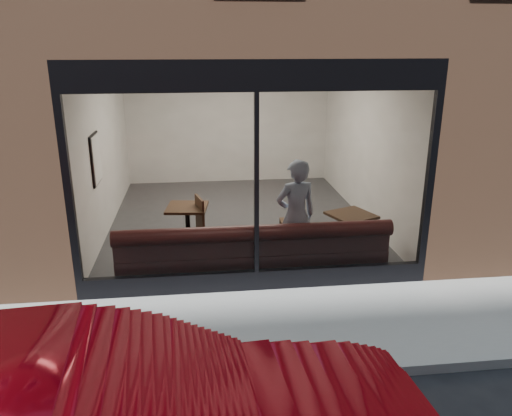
{
  "coord_description": "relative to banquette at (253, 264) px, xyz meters",
  "views": [
    {
      "loc": [
        -0.76,
        -4.37,
        3.4
      ],
      "look_at": [
        0.04,
        2.4,
        1.13
      ],
      "focal_mm": 35.0,
      "sensor_mm": 36.0,
      "label": 1
    }
  ],
  "objects": [
    {
      "name": "ground",
      "position": [
        0.0,
        -2.45,
        -0.23
      ],
      "size": [
        120.0,
        120.0,
        0.0
      ],
      "primitive_type": "plane",
      "color": "black",
      "rests_on": "ground"
    },
    {
      "name": "sidewalk_near",
      "position": [
        0.0,
        -1.45,
        -0.22
      ],
      "size": [
        40.0,
        2.0,
        0.01
      ],
      "primitive_type": "cube",
      "color": "gray",
      "rests_on": "ground"
    },
    {
      "name": "kerb_near",
      "position": [
        0.0,
        -2.5,
        -0.17
      ],
      "size": [
        40.0,
        0.1,
        0.12
      ],
      "primitive_type": "cube",
      "color": "gray",
      "rests_on": "ground"
    },
    {
      "name": "host_building_pier_left",
      "position": [
        -3.75,
        5.55,
        1.38
      ],
      "size": [
        2.5,
        12.0,
        3.2
      ],
      "primitive_type": "cube",
      "color": "brown",
      "rests_on": "ground"
    },
    {
      "name": "host_building_pier_right",
      "position": [
        3.75,
        5.55,
        1.38
      ],
      "size": [
        2.5,
        12.0,
        3.2
      ],
      "primitive_type": "cube",
      "color": "brown",
      "rests_on": "ground"
    },
    {
      "name": "host_building_backfill",
      "position": [
        0.0,
        8.55,
        1.38
      ],
      "size": [
        5.0,
        6.0,
        3.2
      ],
      "primitive_type": "cube",
      "color": "brown",
      "rests_on": "ground"
    },
    {
      "name": "cafe_floor",
      "position": [
        0.0,
        2.55,
        -0.21
      ],
      "size": [
        6.0,
        6.0,
        0.0
      ],
      "primitive_type": "plane",
      "color": "#2D2D30",
      "rests_on": "ground"
    },
    {
      "name": "cafe_ceiling",
      "position": [
        0.0,
        2.55,
        2.97
      ],
      "size": [
        6.0,
        6.0,
        0.0
      ],
      "primitive_type": "plane",
      "rotation": [
        3.14,
        0.0,
        0.0
      ],
      "color": "white",
      "rests_on": "host_building_upper"
    },
    {
      "name": "cafe_wall_back",
      "position": [
        0.0,
        5.54,
        1.37
      ],
      "size": [
        5.0,
        0.0,
        5.0
      ],
      "primitive_type": "plane",
      "rotation": [
        1.57,
        0.0,
        0.0
      ],
      "color": "beige",
      "rests_on": "ground"
    },
    {
      "name": "cafe_wall_left",
      "position": [
        -2.49,
        2.55,
        1.37
      ],
      "size": [
        0.0,
        6.0,
        6.0
      ],
      "primitive_type": "plane",
      "rotation": [
        1.57,
        0.0,
        1.57
      ],
      "color": "beige",
      "rests_on": "ground"
    },
    {
      "name": "cafe_wall_right",
      "position": [
        2.49,
        2.55,
        1.37
      ],
      "size": [
        0.0,
        6.0,
        6.0
      ],
      "primitive_type": "plane",
      "rotation": [
        1.57,
        0.0,
        -1.57
      ],
      "color": "beige",
      "rests_on": "ground"
    },
    {
      "name": "storefront_kick",
      "position": [
        0.0,
        -0.4,
        -0.08
      ],
      "size": [
        5.0,
        0.1,
        0.3
      ],
      "primitive_type": "cube",
      "color": "black",
      "rests_on": "ground"
    },
    {
      "name": "storefront_header",
      "position": [
        0.0,
        -0.4,
        2.77
      ],
      "size": [
        5.0,
        0.1,
        0.4
      ],
      "primitive_type": "cube",
      "color": "black",
      "rests_on": "host_building_upper"
    },
    {
      "name": "storefront_mullion",
      "position": [
        0.0,
        -0.4,
        1.32
      ],
      "size": [
        0.06,
        0.1,
        2.5
      ],
      "primitive_type": "cube",
      "color": "black",
      "rests_on": "storefront_kick"
    },
    {
      "name": "storefront_glass",
      "position": [
        0.0,
        -0.43,
        1.33
      ],
      "size": [
        4.8,
        0.0,
        4.8
      ],
      "primitive_type": "plane",
      "rotation": [
        1.57,
        0.0,
        0.0
      ],
      "color": "white",
      "rests_on": "storefront_kick"
    },
    {
      "name": "banquette",
      "position": [
        0.0,
        0.0,
        0.0
      ],
      "size": [
        4.0,
        0.55,
        0.45
      ],
      "primitive_type": "cube",
      "color": "#371414",
      "rests_on": "cafe_floor"
    },
    {
      "name": "person",
      "position": [
        0.68,
        0.22,
        0.66
      ],
      "size": [
        0.72,
        0.55,
        1.77
      ],
      "primitive_type": "imported",
      "rotation": [
        0.0,
        0.0,
        3.36
      ],
      "color": "#90A0BC",
      "rests_on": "cafe_floor"
    },
    {
      "name": "cafe_table_left",
      "position": [
        -0.99,
        1.26,
        0.52
      ],
      "size": [
        0.75,
        0.75,
        0.04
      ],
      "primitive_type": "cube",
      "rotation": [
        0.0,
        0.0,
        -0.13
      ],
      "color": "#301C13",
      "rests_on": "cafe_floor"
    },
    {
      "name": "cafe_table_right",
      "position": [
        1.66,
        0.56,
        0.52
      ],
      "size": [
        0.84,
        0.84,
        0.04
      ],
      "primitive_type": "cube",
      "rotation": [
        0.0,
        0.0,
        0.39
      ],
      "color": "#301C13",
      "rests_on": "cafe_floor"
    },
    {
      "name": "cafe_chair_left",
      "position": [
        -0.96,
        1.1,
        0.01
      ],
      "size": [
        0.56,
        0.56,
        0.04
      ],
      "primitive_type": "cube",
      "rotation": [
        0.0,
        0.0,
        3.4
      ],
      "color": "#301C13",
      "rests_on": "cafe_floor"
    },
    {
      "name": "cafe_chair_right",
      "position": [
        0.9,
        1.72,
        0.01
      ],
      "size": [
        0.4,
        0.4,
        0.04
      ],
      "primitive_type": "cube",
      "rotation": [
        0.0,
        0.0,
        3.11
      ],
      "color": "#301C13",
      "rests_on": "cafe_floor"
    },
    {
      "name": "wall_poster",
      "position": [
        -2.45,
        1.56,
        1.33
      ],
      "size": [
        0.02,
        0.59,
        0.78
      ],
      "primitive_type": "cube",
      "color": "white",
      "rests_on": "cafe_wall_left"
    }
  ]
}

